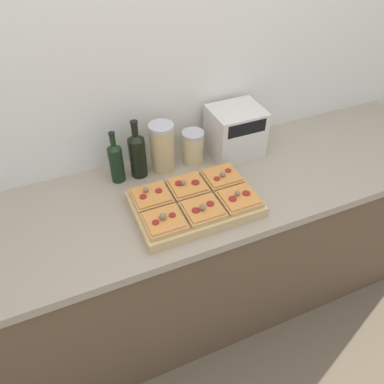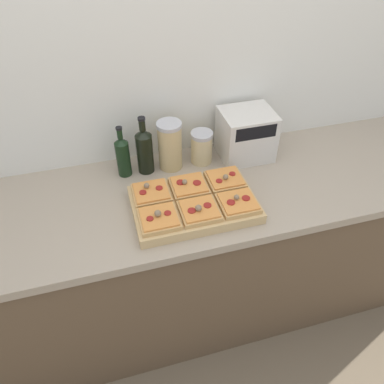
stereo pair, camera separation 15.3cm
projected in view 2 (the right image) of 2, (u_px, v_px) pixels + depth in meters
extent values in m
plane|color=brown|center=(215.00, 353.00, 1.99)|extent=(12.00, 12.00, 0.00)
cube|color=silver|center=(179.00, 76.00, 1.65)|extent=(6.00, 0.06, 2.50)
cube|color=brown|center=(199.00, 257.00, 1.94)|extent=(2.60, 0.64, 0.84)
cube|color=gray|center=(201.00, 193.00, 1.65)|extent=(2.63, 0.67, 0.04)
cube|color=tan|center=(194.00, 204.00, 1.54)|extent=(0.50, 0.33, 0.04)
cube|color=tan|center=(151.00, 194.00, 1.54)|extent=(0.15, 0.14, 0.02)
cube|color=#D6843D|center=(151.00, 191.00, 1.53)|extent=(0.14, 0.13, 0.01)
cylinder|color=maroon|center=(143.00, 192.00, 1.51)|extent=(0.03, 0.03, 0.00)
cylinder|color=maroon|center=(159.00, 188.00, 1.53)|extent=(0.03, 0.03, 0.00)
sphere|color=#7F6B51|center=(147.00, 186.00, 1.53)|extent=(0.02, 0.02, 0.02)
cube|color=tan|center=(189.00, 187.00, 1.57)|extent=(0.15, 0.14, 0.02)
cube|color=#D6843D|center=(189.00, 184.00, 1.56)|extent=(0.14, 0.13, 0.01)
cylinder|color=maroon|center=(180.00, 182.00, 1.56)|extent=(0.03, 0.03, 0.00)
cylinder|color=maroon|center=(197.00, 183.00, 1.56)|extent=(0.03, 0.03, 0.00)
sphere|color=#7F6B51|center=(185.00, 182.00, 1.55)|extent=(0.02, 0.02, 0.02)
cube|color=tan|center=(225.00, 180.00, 1.60)|extent=(0.15, 0.14, 0.02)
cube|color=#D6843D|center=(225.00, 178.00, 1.59)|extent=(0.14, 0.13, 0.01)
cylinder|color=maroon|center=(219.00, 181.00, 1.57)|extent=(0.03, 0.03, 0.00)
cylinder|color=maroon|center=(232.00, 174.00, 1.60)|extent=(0.03, 0.03, 0.00)
sphere|color=#7F6B51|center=(226.00, 177.00, 1.57)|extent=(0.02, 0.02, 0.02)
cube|color=tan|center=(159.00, 219.00, 1.43)|extent=(0.15, 0.14, 0.02)
cube|color=#D6843D|center=(159.00, 217.00, 1.42)|extent=(0.14, 0.13, 0.01)
cylinder|color=maroon|center=(150.00, 219.00, 1.40)|extent=(0.03, 0.03, 0.00)
cylinder|color=maroon|center=(168.00, 213.00, 1.42)|extent=(0.03, 0.03, 0.00)
sphere|color=#7F6B51|center=(158.00, 213.00, 1.41)|extent=(0.03, 0.03, 0.03)
cube|color=tan|center=(199.00, 211.00, 1.46)|extent=(0.15, 0.14, 0.02)
cube|color=#D6843D|center=(199.00, 209.00, 1.45)|extent=(0.14, 0.13, 0.01)
cylinder|color=maroon|center=(192.00, 211.00, 1.43)|extent=(0.03, 0.03, 0.00)
cylinder|color=maroon|center=(207.00, 205.00, 1.46)|extent=(0.03, 0.03, 0.00)
sphere|color=#7F6B51|center=(198.00, 208.00, 1.43)|extent=(0.03, 0.03, 0.03)
cube|color=tan|center=(238.00, 204.00, 1.49)|extent=(0.15, 0.14, 0.02)
cube|color=#D6843D|center=(238.00, 201.00, 1.48)|extent=(0.14, 0.13, 0.01)
cylinder|color=maroon|center=(231.00, 202.00, 1.47)|extent=(0.03, 0.03, 0.00)
cylinder|color=maroon|center=(246.00, 198.00, 1.49)|extent=(0.03, 0.03, 0.00)
sphere|color=#7F6B51|center=(237.00, 197.00, 1.48)|extent=(0.02, 0.02, 0.02)
cylinder|color=black|center=(123.00, 159.00, 1.67)|extent=(0.06, 0.06, 0.17)
cone|color=black|center=(121.00, 141.00, 1.60)|extent=(0.06, 0.06, 0.02)
cylinder|color=black|center=(120.00, 134.00, 1.58)|extent=(0.02, 0.02, 0.04)
cylinder|color=black|center=(119.00, 128.00, 1.56)|extent=(0.03, 0.03, 0.01)
cylinder|color=black|center=(145.00, 154.00, 1.68)|extent=(0.08, 0.08, 0.19)
cone|color=black|center=(143.00, 133.00, 1.61)|extent=(0.08, 0.08, 0.03)
cylinder|color=black|center=(142.00, 125.00, 1.58)|extent=(0.03, 0.03, 0.05)
cylinder|color=black|center=(141.00, 119.00, 1.56)|extent=(0.03, 0.03, 0.01)
cylinder|color=tan|center=(170.00, 147.00, 1.70)|extent=(0.11, 0.11, 0.22)
cylinder|color=#B2B2B7|center=(169.00, 125.00, 1.62)|extent=(0.11, 0.11, 0.02)
cylinder|color=beige|center=(202.00, 149.00, 1.75)|extent=(0.10, 0.10, 0.14)
cylinder|color=#B2B2B7|center=(202.00, 134.00, 1.70)|extent=(0.10, 0.10, 0.02)
cube|color=beige|center=(246.00, 134.00, 1.76)|extent=(0.24, 0.21, 0.23)
cube|color=black|center=(256.00, 133.00, 1.64)|extent=(0.19, 0.01, 0.06)
cube|color=black|center=(272.00, 128.00, 1.78)|extent=(0.02, 0.02, 0.02)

